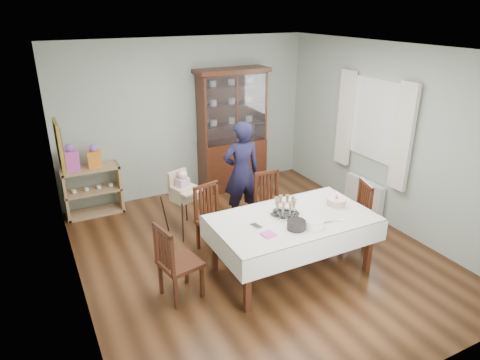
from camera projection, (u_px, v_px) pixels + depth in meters
floor at (256, 253)px, 5.89m from camera, size 5.00×5.00×0.00m
room_shell at (239, 124)px, 5.68m from camera, size 5.00×5.00×5.00m
dining_table at (292, 244)px, 5.37m from camera, size 2.00×1.15×0.76m
china_cabinet at (232, 128)px, 7.64m from camera, size 1.30×0.48×2.18m
sideboard at (93, 191)px, 6.88m from camera, size 0.90×0.38×0.80m
picture_frame at (59, 146)px, 4.99m from camera, size 0.04×0.48×0.58m
window at (376, 120)px, 6.49m from camera, size 0.04×1.02×1.22m
curtain_left at (403, 137)px, 5.99m from camera, size 0.07×0.30×1.55m
curtain_right at (345, 118)px, 7.01m from camera, size 0.07×0.30×1.55m
radiator at (364, 196)px, 6.94m from camera, size 0.10×0.80×0.55m
chair_far_left at (214, 232)px, 5.89m from camera, size 0.50×0.50×0.93m
chair_far_right at (271, 216)px, 6.33m from camera, size 0.42×0.42×0.92m
chair_end_left at (179, 275)px, 4.93m from camera, size 0.50×0.50×0.95m
chair_end_right at (350, 226)px, 6.04m from camera, size 0.52×0.52×0.93m
woman at (242, 172)px, 6.53m from camera, size 0.62×0.44×1.60m
high_chair at (184, 208)px, 6.34m from camera, size 0.56×0.56×0.98m
champagne_tray at (285, 210)px, 5.27m from camera, size 0.37×0.37×0.22m
birthday_cake at (336, 202)px, 5.51m from camera, size 0.29×0.29×0.20m
plate_stack_dark at (296, 225)px, 4.95m from camera, size 0.24×0.24×0.11m
plate_stack_white at (314, 223)px, 4.99m from camera, size 0.24×0.24×0.10m
napkin_stack at (268, 234)px, 4.83m from camera, size 0.16×0.16×0.02m
cutlery at (254, 226)px, 5.01m from camera, size 0.13×0.16×0.01m
cake_knife at (333, 221)px, 5.12m from camera, size 0.30×0.07×0.01m
gift_bag_pink at (71, 159)px, 6.53m from camera, size 0.25×0.18×0.43m
gift_bag_orange at (94, 157)px, 6.69m from camera, size 0.22×0.17×0.37m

